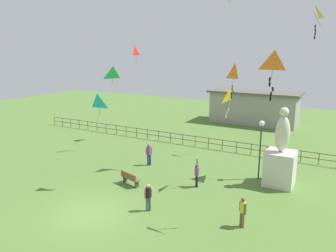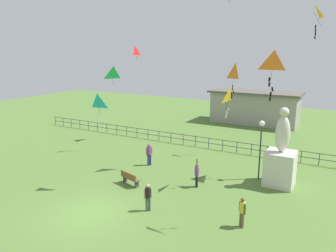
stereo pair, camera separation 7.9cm
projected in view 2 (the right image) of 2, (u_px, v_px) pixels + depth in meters
ground_plane at (91, 213)px, 17.51m from camera, size 80.00×80.00×0.00m
statue_monument at (280, 161)px, 20.81m from camera, size 1.79×1.79×5.03m
lamppost at (261, 136)px, 21.50m from camera, size 0.36×0.36×3.98m
park_bench at (130, 178)px, 21.04m from camera, size 1.55×0.82×0.85m
person_0 at (149, 153)px, 24.54m from camera, size 0.33×0.44×1.68m
person_1 at (197, 173)px, 20.66m from camera, size 0.31×0.46×1.79m
person_2 at (242, 210)px, 15.94m from camera, size 0.41×0.29×1.55m
person_3 at (148, 195)px, 17.58m from camera, size 0.33×0.38×1.54m
kite_0 at (97, 102)px, 19.42m from camera, size 0.84×0.44×1.86m
kite_1 at (114, 74)px, 26.79m from camera, size 0.97×1.13×2.34m
kite_2 at (235, 72)px, 26.05m from camera, size 0.84×0.67×2.81m
kite_3 at (230, 95)px, 19.58m from camera, size 0.39×1.12×1.89m
kite_4 at (314, 13)px, 20.44m from camera, size 0.87×1.12×2.03m
kite_5 at (274, 62)px, 14.73m from camera, size 0.92×0.44×2.27m
kite_8 at (135, 51)px, 30.21m from camera, size 0.40×0.87×1.87m
waterfront_railing at (196, 140)px, 29.42m from camera, size 36.02×0.06×0.95m
pavilion_building at (255, 107)px, 38.35m from camera, size 10.22×4.35×3.77m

